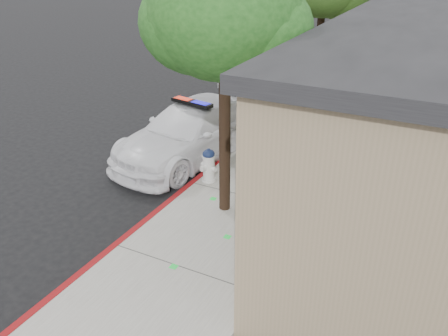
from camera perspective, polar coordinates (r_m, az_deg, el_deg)
ground at (r=9.85m, az=-13.31°, el=-9.71°), size 120.00×120.00×0.00m
sidewalk at (r=11.20m, az=2.87°, el=-3.82°), size 3.20×60.00×0.15m
red_curb at (r=11.82m, az=-3.93°, el=-2.09°), size 0.14×60.00×0.16m
police_car at (r=13.30m, az=-3.84°, el=4.55°), size 3.09×5.69×1.69m
fire_hydrant at (r=11.68m, az=-1.89°, el=0.38°), size 0.50×0.44×0.87m
street_tree_near at (r=9.26m, az=0.10°, el=17.67°), size 3.31×3.03×5.56m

